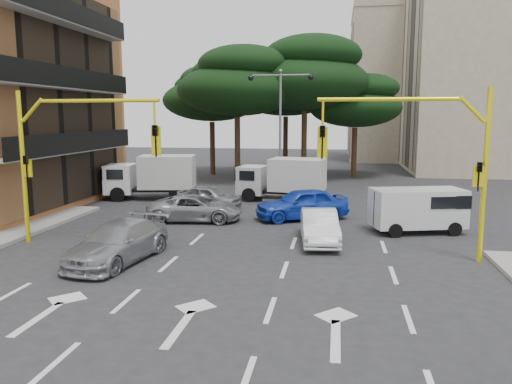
# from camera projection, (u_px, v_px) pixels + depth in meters

# --- Properties ---
(ground) EXTENTS (120.00, 120.00, 0.00)m
(ground) POSITION_uv_depth(u_px,v_px,m) (225.00, 267.00, 16.81)
(ground) COLOR #28282B
(ground) RESTS_ON ground
(median_strip) EXTENTS (1.40, 6.00, 0.15)m
(median_strip) POSITION_uv_depth(u_px,v_px,m) (280.00, 193.00, 32.40)
(median_strip) COLOR gray
(median_strip) RESTS_ON ground
(apartment_beige_far) EXTENTS (16.20, 12.15, 16.70)m
(apartment_beige_far) POSITION_uv_depth(u_px,v_px,m) (422.00, 86.00, 56.39)
(apartment_beige_far) COLOR tan
(apartment_beige_far) RESTS_ON ground
(pine_left_near) EXTENTS (9.15, 9.15, 10.23)m
(pine_left_near) POSITION_uv_depth(u_px,v_px,m) (238.00, 81.00, 37.69)
(pine_left_near) COLOR #382616
(pine_left_near) RESTS_ON ground
(pine_center) EXTENTS (9.98, 9.98, 11.16)m
(pine_center) POSITION_uv_depth(u_px,v_px,m) (306.00, 73.00, 38.74)
(pine_center) COLOR #382616
(pine_center) RESTS_ON ground
(pine_left_far) EXTENTS (8.32, 8.32, 9.30)m
(pine_left_far) POSITION_uv_depth(u_px,v_px,m) (212.00, 93.00, 42.18)
(pine_left_far) COLOR #382616
(pine_left_far) RESTS_ON ground
(pine_right) EXTENTS (7.49, 7.49, 8.37)m
(pine_right) POSITION_uv_depth(u_px,v_px,m) (356.00, 101.00, 40.37)
(pine_right) COLOR #382616
(pine_right) RESTS_ON ground
(pine_back) EXTENTS (9.15, 9.15, 10.23)m
(pine_back) POSITION_uv_depth(u_px,v_px,m) (287.00, 86.00, 44.04)
(pine_back) COLOR #382616
(pine_back) RESTS_ON ground
(signal_mast_right) EXTENTS (5.79, 0.37, 6.00)m
(signal_mast_right) POSITION_uv_depth(u_px,v_px,m) (431.00, 150.00, 17.08)
(signal_mast_right) COLOR yellow
(signal_mast_right) RESTS_ON ground
(signal_mast_left) EXTENTS (5.79, 0.37, 6.00)m
(signal_mast_left) POSITION_uv_depth(u_px,v_px,m) (64.00, 146.00, 19.24)
(signal_mast_left) COLOR yellow
(signal_mast_left) RESTS_ON ground
(street_lamp_center) EXTENTS (4.16, 0.36, 7.77)m
(street_lamp_center) POSITION_uv_depth(u_px,v_px,m) (280.00, 109.00, 31.59)
(street_lamp_center) COLOR slate
(street_lamp_center) RESTS_ON median_strip
(car_white_hatch) EXTENTS (1.81, 4.10, 1.31)m
(car_white_hatch) POSITION_uv_depth(u_px,v_px,m) (319.00, 227.00, 19.91)
(car_white_hatch) COLOR silver
(car_white_hatch) RESTS_ON ground
(car_blue_compact) EXTENTS (4.86, 3.54, 1.54)m
(car_blue_compact) POSITION_uv_depth(u_px,v_px,m) (302.00, 204.00, 24.37)
(car_blue_compact) COLOR #163AB8
(car_blue_compact) RESTS_ON ground
(car_silver_wagon) EXTENTS (2.65, 4.98, 1.37)m
(car_silver_wagon) POSITION_uv_depth(u_px,v_px,m) (118.00, 242.00, 17.33)
(car_silver_wagon) COLOR #97999E
(car_silver_wagon) RESTS_ON ground
(car_silver_cross_a) EXTENTS (4.70, 2.58, 1.25)m
(car_silver_cross_a) POSITION_uv_depth(u_px,v_px,m) (195.00, 208.00, 24.03)
(car_silver_cross_a) COLOR #97999F
(car_silver_cross_a) RESTS_ON ground
(car_silver_cross_b) EXTENTS (3.84, 2.16, 1.23)m
(car_silver_cross_b) POSITION_uv_depth(u_px,v_px,m) (209.00, 197.00, 27.43)
(car_silver_cross_b) COLOR #989BA0
(car_silver_cross_b) RESTS_ON ground
(van_white) EXTENTS (4.23, 2.74, 1.95)m
(van_white) POSITION_uv_depth(u_px,v_px,m) (417.00, 210.00, 21.64)
(van_white) COLOR silver
(van_white) RESTS_ON ground
(box_truck_a) EXTENTS (5.71, 3.17, 2.66)m
(box_truck_a) POSITION_uv_depth(u_px,v_px,m) (152.00, 177.00, 30.28)
(box_truck_a) COLOR white
(box_truck_a) RESTS_ON ground
(box_truck_b) EXTENTS (5.44, 2.86, 2.55)m
(box_truck_b) POSITION_uv_depth(u_px,v_px,m) (282.00, 180.00, 29.60)
(box_truck_b) COLOR silver
(box_truck_b) RESTS_ON ground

